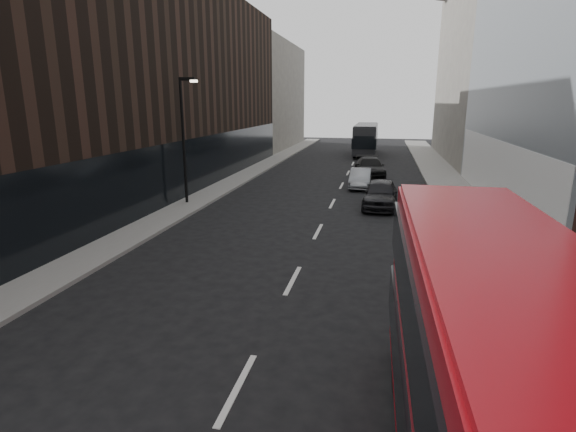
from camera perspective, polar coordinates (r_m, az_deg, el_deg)
The scene contains 12 objects.
sidewalk_right at distance 31.75m, azimuth 20.27°, elevation 2.95°, with size 3.00×80.00×0.15m, color slate.
sidewalk_left at distance 33.18m, azimuth -7.26°, elevation 4.18°, with size 2.00×80.00×0.15m, color slate.
building_modern_block at distance 28.53m, azimuth 31.72°, elevation 20.48°, with size 5.03×22.00×20.00m.
building_victorian at distance 50.74m, azimuth 22.71°, elevation 17.57°, with size 6.50×24.00×21.00m.
building_left_mid at distance 38.60m, azimuth -10.21°, elevation 15.81°, with size 5.00×24.00×14.00m, color black.
building_left_far at distance 59.59m, azimuth -2.07°, elevation 14.94°, with size 5.00×20.00×13.00m, color #66605A.
street_lamp at distance 26.30m, azimuth -13.03°, elevation 10.33°, with size 1.06×0.22×7.00m.
red_bus at distance 6.62m, azimuth 25.56°, elevation -20.02°, with size 2.58×10.14×4.08m.
grey_bus at distance 52.00m, azimuth 9.87°, elevation 9.67°, with size 2.49×10.56×3.40m.
car_a at distance 25.98m, azimuth 11.65°, elevation 2.79°, with size 1.85×4.61×1.57m, color black.
car_b at distance 31.86m, azimuth 9.18°, elevation 4.77°, with size 1.40×4.02×1.33m, color gray.
car_c at distance 36.62m, azimuth 10.35°, elevation 6.11°, with size 2.14×5.25×1.52m, color black.
Camera 1 is at (2.73, -5.86, 5.85)m, focal length 28.00 mm.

